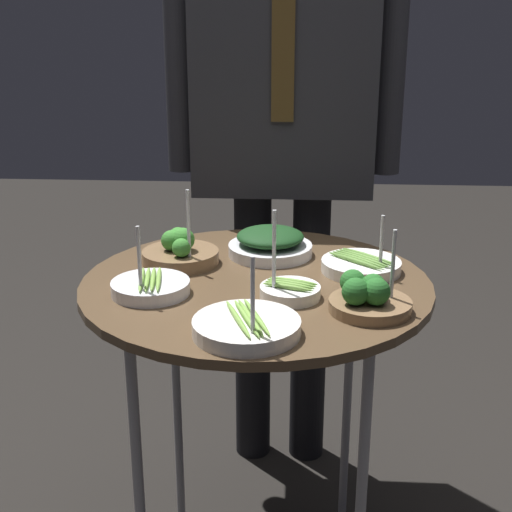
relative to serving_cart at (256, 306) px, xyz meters
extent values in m
cylinder|color=brown|center=(0.00, 0.00, 0.05)|extent=(0.68, 0.68, 0.02)
cylinder|color=gray|center=(-0.20, -0.20, -0.33)|extent=(0.02, 0.02, 0.73)
cylinder|color=gray|center=(0.20, 0.20, -0.33)|extent=(0.02, 0.02, 0.73)
cylinder|color=gray|center=(-0.20, 0.20, -0.33)|extent=(0.02, 0.02, 0.73)
cylinder|color=silver|center=(0.00, -0.24, 0.07)|extent=(0.18, 0.18, 0.03)
ellipsoid|color=#7AA847|center=(0.02, -0.24, 0.08)|extent=(0.06, 0.14, 0.01)
ellipsoid|color=#7AA847|center=(0.01, -0.24, 0.08)|extent=(0.06, 0.14, 0.01)
ellipsoid|color=#7AA847|center=(0.00, -0.24, 0.08)|extent=(0.06, 0.14, 0.01)
ellipsoid|color=#7AA847|center=(-0.01, -0.25, 0.08)|extent=(0.06, 0.14, 0.01)
cylinder|color=silver|center=(0.01, -0.29, 0.13)|extent=(0.01, 0.01, 0.15)
cylinder|color=white|center=(0.07, -0.08, 0.07)|extent=(0.11, 0.11, 0.02)
ellipsoid|color=olive|center=(0.07, -0.07, 0.08)|extent=(0.09, 0.04, 0.01)
ellipsoid|color=olive|center=(0.07, -0.08, 0.08)|extent=(0.09, 0.04, 0.01)
ellipsoid|color=olive|center=(0.07, -0.09, 0.08)|extent=(0.09, 0.04, 0.01)
ellipsoid|color=olive|center=(0.06, -0.10, 0.08)|extent=(0.09, 0.04, 0.01)
cylinder|color=silver|center=(0.04, -0.09, 0.14)|extent=(0.01, 0.01, 0.16)
cylinder|color=silver|center=(0.02, 0.15, 0.07)|extent=(0.18, 0.18, 0.02)
ellipsoid|color=#143816|center=(0.02, 0.15, 0.10)|extent=(0.14, 0.14, 0.04)
cylinder|color=white|center=(0.21, 0.06, 0.07)|extent=(0.16, 0.16, 0.02)
ellipsoid|color=#5B8938|center=(0.22, 0.08, 0.08)|extent=(0.10, 0.10, 0.01)
ellipsoid|color=#5B8938|center=(0.21, 0.07, 0.08)|extent=(0.10, 0.10, 0.01)
ellipsoid|color=#5B8938|center=(0.21, 0.06, 0.08)|extent=(0.10, 0.10, 0.01)
ellipsoid|color=#5B8938|center=(0.20, 0.06, 0.08)|extent=(0.10, 0.10, 0.01)
ellipsoid|color=#5B8938|center=(0.19, 0.05, 0.08)|extent=(0.10, 0.10, 0.01)
cylinder|color=silver|center=(0.24, 0.04, 0.12)|extent=(0.01, 0.01, 0.12)
cylinder|color=brown|center=(-0.16, 0.09, 0.07)|extent=(0.16, 0.16, 0.03)
sphere|color=#387F2D|center=(-0.16, 0.09, 0.11)|extent=(0.05, 0.05, 0.05)
sphere|color=#387F2D|center=(-0.17, 0.12, 0.10)|extent=(0.04, 0.04, 0.04)
sphere|color=#387F2D|center=(-0.18, 0.09, 0.10)|extent=(0.04, 0.04, 0.04)
sphere|color=#387F2D|center=(-0.15, 0.05, 0.10)|extent=(0.04, 0.04, 0.04)
cylinder|color=silver|center=(-0.14, 0.05, 0.14)|extent=(0.01, 0.01, 0.16)
cylinder|color=brown|center=(0.21, -0.14, 0.07)|extent=(0.14, 0.14, 0.02)
sphere|color=#236023|center=(0.22, -0.14, 0.09)|extent=(0.03, 0.03, 0.03)
sphere|color=#236023|center=(0.21, -0.13, 0.10)|extent=(0.04, 0.04, 0.04)
sphere|color=#236023|center=(0.18, -0.11, 0.10)|extent=(0.05, 0.05, 0.05)
sphere|color=#236023|center=(0.18, -0.16, 0.10)|extent=(0.05, 0.05, 0.05)
sphere|color=#236023|center=(0.21, -0.16, 0.10)|extent=(0.05, 0.05, 0.05)
cylinder|color=silver|center=(0.24, -0.12, 0.13)|extent=(0.01, 0.01, 0.14)
cylinder|color=silver|center=(-0.19, -0.08, 0.07)|extent=(0.15, 0.15, 0.02)
ellipsoid|color=#7AA847|center=(-0.17, -0.08, 0.08)|extent=(0.03, 0.12, 0.01)
ellipsoid|color=#7AA847|center=(-0.18, -0.08, 0.08)|extent=(0.03, 0.12, 0.01)
ellipsoid|color=#7AA847|center=(-0.20, -0.08, 0.08)|extent=(0.03, 0.12, 0.01)
ellipsoid|color=#7AA847|center=(-0.21, -0.08, 0.08)|extent=(0.03, 0.12, 0.01)
cylinder|color=silver|center=(-0.20, -0.12, 0.13)|extent=(0.01, 0.01, 0.14)
cylinder|color=black|center=(-0.04, 0.53, -0.29)|extent=(0.10, 0.10, 0.80)
cylinder|color=black|center=(0.11, 0.53, -0.29)|extent=(0.10, 0.10, 0.80)
cube|color=#28282D|center=(0.04, 0.53, 0.41)|extent=(0.45, 0.22, 0.60)
cube|color=#4C3819|center=(0.04, 0.42, 0.48)|extent=(0.05, 0.01, 0.36)
cylinder|color=#28282D|center=(-0.23, 0.53, 0.43)|extent=(0.07, 0.07, 0.55)
cylinder|color=#28282D|center=(0.30, 0.53, 0.43)|extent=(0.07, 0.07, 0.55)
camera|label=1|loc=(0.08, -1.29, 0.55)|focal=50.00mm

